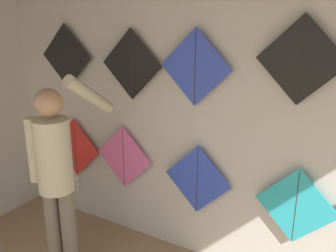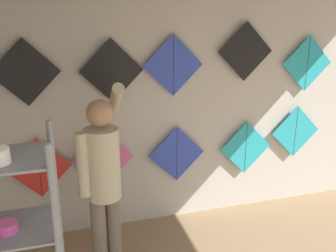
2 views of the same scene
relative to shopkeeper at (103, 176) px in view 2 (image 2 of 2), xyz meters
The scene contains 12 objects.
back_panel 1.34m from the shopkeeper, 43.32° to the left, with size 5.32×0.06×2.80m, color beige.
shopkeeper is the anchor object (origin of this frame).
kite_0 0.99m from the shopkeeper, 125.66° to the left, with size 0.65×0.04×0.86m.
kite_1 0.81m from the shopkeeper, 83.41° to the left, with size 0.65×0.01×0.65m.
kite_2 1.22m from the shopkeeper, 40.77° to the left, with size 0.65×0.01×0.65m.
kite_3 1.96m from the shopkeeper, 23.90° to the left, with size 0.65×0.01×0.65m.
kite_4 2.58m from the shopkeeper, 17.84° to the left, with size 0.65×0.01×0.65m.
kite_5 1.27m from the shopkeeper, 126.97° to the left, with size 0.65×0.01×0.65m.
kite_6 1.13m from the shopkeeper, 74.38° to the left, with size 0.65×0.01×0.65m.
kite_7 1.42m from the shopkeeper, 42.25° to the left, with size 0.65×0.01×0.65m.
kite_8 2.09m from the shopkeeper, 24.91° to the left, with size 0.65×0.01×0.65m.
kite_9 2.74m from the shopkeeper, 17.44° to the left, with size 0.65×0.01×0.65m.
Camera 2 is at (-1.23, -0.37, 2.40)m, focal length 40.00 mm.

